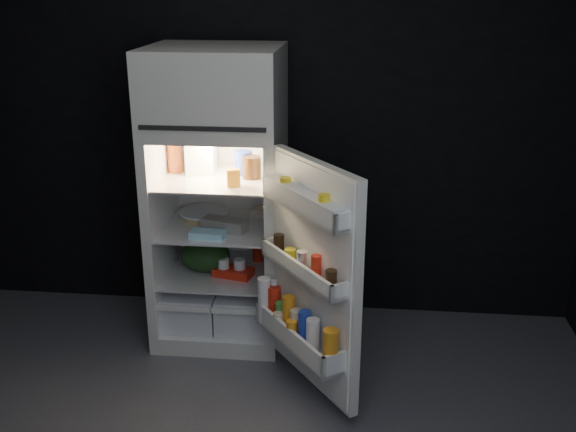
# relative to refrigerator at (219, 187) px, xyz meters

# --- Properties ---
(wall_back) EXTENTS (4.00, 0.00, 2.70)m
(wall_back) POSITION_rel_refrigerator_xyz_m (0.24, 0.38, 0.39)
(wall_back) COLOR black
(wall_back) RESTS_ON ground
(refrigerator) EXTENTS (0.76, 0.71, 1.78)m
(refrigerator) POSITION_rel_refrigerator_xyz_m (0.00, 0.00, 0.00)
(refrigerator) COLOR white
(refrigerator) RESTS_ON ground
(fridge_door) EXTENTS (0.58, 0.69, 1.22)m
(fridge_door) POSITION_rel_refrigerator_xyz_m (0.59, -0.68, -0.28)
(fridge_door) COLOR white
(fridge_door) RESTS_ON ground
(milk_jug) EXTENTS (0.18, 0.18, 0.24)m
(milk_jug) POSITION_rel_refrigerator_xyz_m (-0.11, 0.05, 0.19)
(milk_jug) COLOR white
(milk_jug) RESTS_ON refrigerator
(mayo_jar) EXTENTS (0.11, 0.11, 0.14)m
(mayo_jar) POSITION_rel_refrigerator_xyz_m (0.14, 0.05, 0.14)
(mayo_jar) COLOR #203BB2
(mayo_jar) RESTS_ON refrigerator
(jam_jar) EXTENTS (0.13, 0.13, 0.13)m
(jam_jar) POSITION_rel_refrigerator_xyz_m (0.20, -0.03, 0.14)
(jam_jar) COLOR black
(jam_jar) RESTS_ON refrigerator
(amber_bottle) EXTENTS (0.11, 0.11, 0.22)m
(amber_bottle) POSITION_rel_refrigerator_xyz_m (-0.27, 0.05, 0.18)
(amber_bottle) COLOR #BD501E
(amber_bottle) RESTS_ON refrigerator
(small_carton) EXTENTS (0.09, 0.07, 0.10)m
(small_carton) POSITION_rel_refrigerator_xyz_m (0.13, -0.21, 0.12)
(small_carton) COLOR orange
(small_carton) RESTS_ON refrigerator
(egg_carton) EXTENTS (0.29, 0.18, 0.07)m
(egg_carton) POSITION_rel_refrigerator_xyz_m (0.05, -0.13, -0.19)
(egg_carton) COLOR gray
(egg_carton) RESTS_ON refrigerator
(pie) EXTENTS (0.36, 0.36, 0.04)m
(pie) POSITION_rel_refrigerator_xyz_m (-0.11, 0.07, -0.21)
(pie) COLOR tan
(pie) RESTS_ON refrigerator
(flat_package) EXTENTS (0.21, 0.12, 0.04)m
(flat_package) POSITION_rel_refrigerator_xyz_m (-0.02, -0.25, -0.21)
(flat_package) COLOR #9CDBF1
(flat_package) RESTS_ON refrigerator
(wrapped_pkg) EXTENTS (0.13, 0.11, 0.05)m
(wrapped_pkg) POSITION_rel_refrigerator_xyz_m (0.23, 0.15, -0.20)
(wrapped_pkg) COLOR beige
(wrapped_pkg) RESTS_ON refrigerator
(produce_bag) EXTENTS (0.37, 0.34, 0.20)m
(produce_bag) POSITION_rel_refrigerator_xyz_m (-0.09, -0.04, -0.43)
(produce_bag) COLOR #193815
(produce_bag) RESTS_ON refrigerator
(yogurt_tray) EXTENTS (0.26, 0.18, 0.05)m
(yogurt_tray) POSITION_rel_refrigerator_xyz_m (0.09, -0.11, -0.50)
(yogurt_tray) COLOR red
(yogurt_tray) RESTS_ON refrigerator
(small_can_red) EXTENTS (0.07, 0.07, 0.09)m
(small_can_red) POSITION_rel_refrigerator_xyz_m (0.21, 0.13, -0.48)
(small_can_red) COLOR red
(small_can_red) RESTS_ON refrigerator
(small_can_silver) EXTENTS (0.08, 0.08, 0.09)m
(small_can_silver) POSITION_rel_refrigerator_xyz_m (0.27, 0.14, -0.48)
(small_can_silver) COLOR silver
(small_can_silver) RESTS_ON refrigerator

